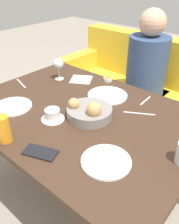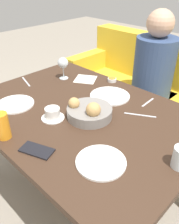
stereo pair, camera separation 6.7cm
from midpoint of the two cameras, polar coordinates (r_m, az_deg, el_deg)
The scene contains 17 objects.
ground_plane at distance 1.83m, azimuth -0.59°, elevation -19.55°, with size 10.00×10.00×0.00m, color gray.
dining_table at distance 1.39m, azimuth -0.74°, elevation -2.95°, with size 1.33×0.96×0.73m.
couch at distance 2.47m, azimuth 15.25°, elevation 3.51°, with size 1.68×0.70×0.85m.
seated_person at distance 2.24m, azimuth 15.38°, elevation 5.77°, with size 0.35×0.45×1.15m.
bread_basket at distance 1.27m, azimuth 1.40°, elevation 0.09°, with size 0.24×0.24×0.12m.
plate_near_left at distance 1.46m, azimuth -16.20°, elevation 1.82°, with size 0.22×0.22×0.01m.
plate_near_right at distance 1.01m, azimuth 4.71°, elevation -11.93°, with size 0.21×0.21×0.01m.
plate_far_center at distance 1.50m, azimuth 6.20°, elevation 3.87°, with size 0.25×0.25×0.01m.
juice_glass at distance 1.17m, azimuth -18.65°, elevation -3.21°, with size 0.06×0.06×0.13m.
wine_glass at distance 1.71m, azimuth -5.27°, elevation 11.50°, with size 0.08×0.08×0.16m.
coffee_cup at distance 1.27m, azimuth -7.38°, elevation -0.48°, with size 0.12×0.12×0.06m.
jam_bowl_honey at distance 1.70m, azimuth 6.57°, elevation 7.72°, with size 0.06×0.06×0.03m.
fork_silver at distance 1.74m, azimuth -13.99°, elevation 7.09°, with size 0.17×0.06×0.00m.
knife_silver at distance 1.34m, azimuth 13.47°, elevation -0.75°, with size 0.16×0.10×0.00m.
spoon_coffee at distance 1.47m, azimuth 15.13°, elevation 2.23°, with size 0.02×0.13×0.00m.
napkin at distance 1.72m, azimuth 0.15°, elevation 7.87°, with size 0.20×0.20×0.00m.
cell_phone at distance 1.08m, azimuth -10.82°, elevation -9.05°, with size 0.17×0.12×0.01m.
Camera 2 is at (0.84, -0.78, 1.43)m, focal length 38.00 mm.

